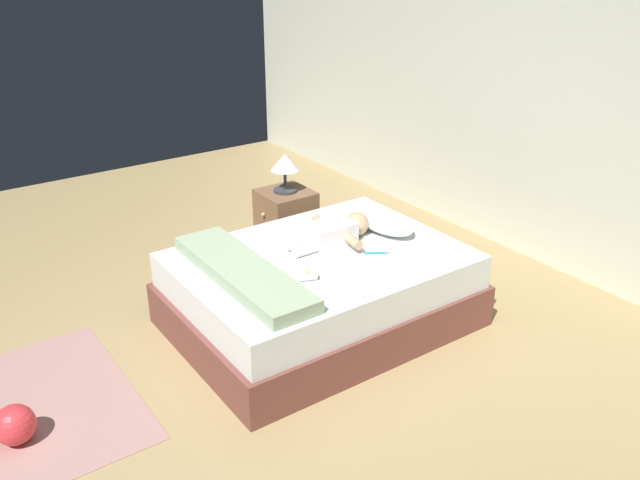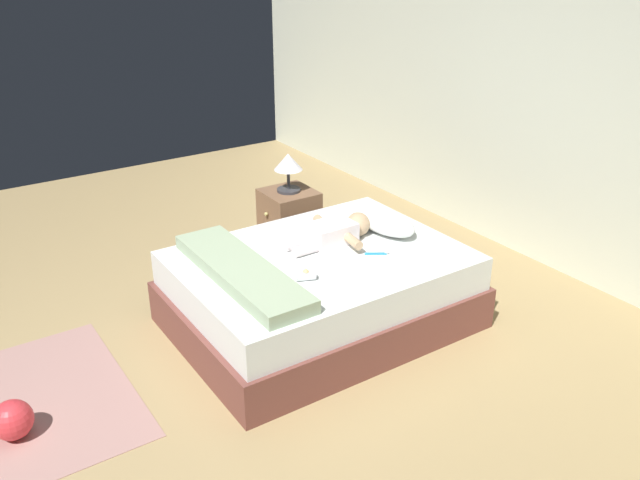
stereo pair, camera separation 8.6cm
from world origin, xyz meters
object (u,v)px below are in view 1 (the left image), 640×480
Objects in this scene: pillow at (381,219)px; toy_ball at (15,425)px; baby at (335,232)px; baby_bottle at (307,275)px; bed at (320,290)px; nightstand at (286,222)px; toothbrush at (377,253)px; lamp at (285,165)px.

pillow reaches higher than toy_ball.
baby is 4.82× the size of baby_bottle.
baby is 2.08m from toy_ball.
nightstand is (-1.00, 0.39, 0.01)m from bed.
nightstand is (-1.20, 0.10, -0.24)m from toothbrush.
toothbrush is (0.19, 0.29, 0.25)m from bed.
nightstand reaches higher than toy_ball.
pillow is 4.29× the size of toothbrush.
nightstand is (-0.90, 0.20, -0.30)m from baby.
baby is at bearing 94.44° from toy_ball.
toothbrush is 1.06× the size of baby_bottle.
toy_ball is at bearing -96.23° from baby_bottle.
toy_ball is (1.05, -2.23, -0.14)m from nightstand.
pillow reaches higher than toothbrush.
pillow reaches higher than baby_bottle.
baby is 0.93m from lamp.
baby_bottle is (0.22, -0.25, 0.28)m from bed.
toy_ball is at bearing -64.67° from lamp.
pillow is 2.44m from toy_ball.
baby is 0.32m from toothbrush.
bed is 0.43m from toothbrush.
toy_ball is at bearing -85.56° from baby.
bed is at bearing -123.06° from toothbrush.
baby_bottle is (0.17, 1.59, 0.40)m from toy_ball.
baby is 2.97× the size of toy_ball.
baby is 0.97m from nightstand.
pillow is (-0.09, 0.56, 0.31)m from bed.
lamp is 1.40m from baby_bottle.
baby is (-0.11, 0.19, 0.31)m from bed.
lamp reaches higher than baby_bottle.
toy_ball is at bearing -93.77° from toothbrush.
baby_bottle reaches higher than nightstand.
baby_bottle is (1.23, -0.64, 0.26)m from nightstand.
baby reaches higher than pillow.
pillow is 4.53× the size of baby_bottle.
lamp is 1.47× the size of toy_ball.
lamp is at bearing -169.47° from pillow.
baby_bottle is at bearing -27.42° from nightstand.
baby reaches higher than nightstand.
bed is 0.65m from pillow.
nightstand is at bearing 115.33° from toy_ball.
toothbrush reaches higher than nightstand.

